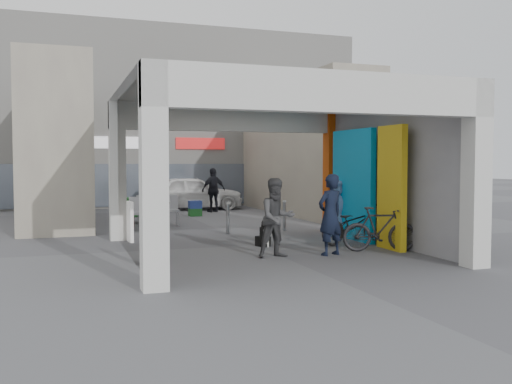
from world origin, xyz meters
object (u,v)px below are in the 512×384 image
object	(u,v)px
man_elderly	(339,208)
white_van	(193,193)
bicycle_front	(353,224)
produce_stand	(137,213)
man_crates	(214,190)
bicycle_rear	(380,229)
cafe_set	(152,216)
man_with_dog	(330,215)
man_back_turned	(277,218)
border_collie	(264,236)

from	to	relation	value
man_elderly	white_van	distance (m)	9.90
bicycle_front	white_van	distance (m)	11.21
produce_stand	man_crates	distance (m)	4.61
bicycle_front	bicycle_rear	xyz separation A→B (m)	(0.00, -1.20, 0.01)
cafe_set	man_crates	xyz separation A→B (m)	(3.11, 4.60, 0.53)
bicycle_front	white_van	size ratio (longest dim) A/B	0.45
produce_stand	man_with_dog	distance (m)	8.50
man_back_turned	bicycle_front	xyz separation A→B (m)	(2.43, 1.19, -0.34)
man_elderly	produce_stand	bearing A→B (deg)	140.61
cafe_set	man_with_dog	size ratio (longest dim) A/B	0.92
cafe_set	man_crates	bearing A→B (deg)	55.91
produce_stand	man_back_turned	bearing A→B (deg)	-79.23
cafe_set	bicycle_rear	size ratio (longest dim) A/B	0.96
man_elderly	man_with_dog	bearing A→B (deg)	-111.26
man_back_turned	man_with_dog	bearing A→B (deg)	-10.43
man_crates	man_elderly	bearing A→B (deg)	83.13
bicycle_rear	bicycle_front	bearing A→B (deg)	16.56
man_with_dog	bicycle_rear	size ratio (longest dim) A/B	1.05
border_collie	man_crates	distance (m)	9.49
man_back_turned	bicycle_front	world-z (taller)	man_back_turned
man_with_dog	cafe_set	bearing A→B (deg)	-84.52
man_with_dog	white_van	distance (m)	12.40
man_back_turned	man_elderly	xyz separation A→B (m)	(2.73, 2.56, -0.07)
border_collie	man_back_turned	bearing A→B (deg)	-121.89
produce_stand	man_elderly	xyz separation A→B (m)	(4.64, -5.24, 0.43)
border_collie	cafe_set	bearing A→B (deg)	89.05
produce_stand	man_back_turned	xyz separation A→B (m)	(1.91, -7.79, 0.50)
produce_stand	bicycle_front	size ratio (longest dim) A/B	0.68
bicycle_front	man_crates	bearing A→B (deg)	-3.17
man_elderly	white_van	xyz separation A→B (m)	(-1.77, 9.74, -0.05)
cafe_set	man_crates	size ratio (longest dim) A/B	0.91
border_collie	man_elderly	xyz separation A→B (m)	(2.48, 1.07, 0.50)
produce_stand	man_with_dog	bearing A→B (deg)	-71.71
produce_stand	bicycle_front	world-z (taller)	bicycle_front
cafe_set	bicycle_front	distance (m)	6.52
man_back_turned	bicycle_front	distance (m)	2.72
man_with_dog	man_crates	distance (m)	10.99
man_with_dog	man_elderly	xyz separation A→B (m)	(1.56, 2.66, -0.11)
man_with_dog	bicycle_front	world-z (taller)	man_with_dog
cafe_set	produce_stand	xyz separation A→B (m)	(-0.28, 1.51, -0.01)
border_collie	man_elderly	world-z (taller)	man_elderly
border_collie	man_crates	bearing A→B (deg)	60.16
produce_stand	bicycle_rear	distance (m)	8.94
border_collie	bicycle_front	xyz separation A→B (m)	(2.18, -0.30, 0.23)
bicycle_front	border_collie	bearing A→B (deg)	73.39
cafe_set	white_van	distance (m)	6.56
man_back_turned	white_van	size ratio (longest dim) A/B	0.40
border_collie	man_with_dog	xyz separation A→B (m)	(0.92, -1.59, 0.61)
man_with_dog	bicycle_front	size ratio (longest dim) A/B	0.93
man_elderly	man_crates	size ratio (longest dim) A/B	0.86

